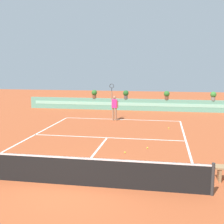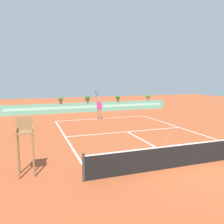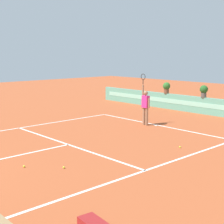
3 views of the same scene
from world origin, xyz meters
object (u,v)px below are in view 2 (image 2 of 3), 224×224
(umpire_chair, at_px, (25,139))
(potted_plant_far_right, at_px, (148,97))
(potted_plant_right, at_px, (118,98))
(potted_plant_centre, at_px, (87,99))
(tennis_ball_by_sideline, at_px, (150,121))
(potted_plant_left, at_px, (61,99))
(tennis_ball_near_baseline, at_px, (166,139))
(tennis_ball_mid_court, at_px, (171,134))
(tennis_player, at_px, (99,108))

(umpire_chair, xyz_separation_m, potted_plant_far_right, (13.22, 15.13, 0.07))
(potted_plant_right, xyz_separation_m, potted_plant_centre, (-3.47, 0.00, 0.00))
(tennis_ball_by_sideline, height_order, potted_plant_left, potted_plant_left)
(potted_plant_far_right, height_order, potted_plant_centre, same)
(tennis_ball_near_baseline, xyz_separation_m, potted_plant_far_right, (5.64, 12.62, 1.38))
(potted_plant_left, bearing_deg, tennis_ball_mid_court, -65.63)
(tennis_ball_near_baseline, bearing_deg, potted_plant_left, 109.17)
(potted_plant_far_right, height_order, potted_plant_left, same)
(tennis_player, distance_m, tennis_ball_mid_court, 7.37)
(tennis_player, height_order, potted_plant_right, tennis_player)
(tennis_ball_by_sideline, bearing_deg, potted_plant_centre, 116.69)
(potted_plant_far_right, distance_m, potted_plant_right, 3.76)
(potted_plant_right, relative_size, potted_plant_centre, 1.00)
(potted_plant_centre, bearing_deg, potted_plant_left, 180.00)
(umpire_chair, height_order, potted_plant_right, umpire_chair)
(potted_plant_far_right, bearing_deg, tennis_ball_by_sideline, -117.30)
(potted_plant_right, bearing_deg, tennis_ball_by_sideline, -89.19)
(umpire_chair, bearing_deg, tennis_ball_near_baseline, 18.32)
(tennis_ball_near_baseline, relative_size, potted_plant_left, 0.09)
(tennis_ball_near_baseline, relative_size, tennis_ball_by_sideline, 1.00)
(umpire_chair, relative_size, potted_plant_centre, 2.96)
(tennis_ball_by_sideline, bearing_deg, umpire_chair, -139.97)
(umpire_chair, distance_m, potted_plant_left, 15.46)
(tennis_player, distance_m, potted_plant_centre, 4.97)
(umpire_chair, relative_size, tennis_player, 0.83)
(tennis_ball_near_baseline, distance_m, potted_plant_left, 13.43)
(umpire_chair, distance_m, tennis_ball_mid_court, 9.25)
(umpire_chair, bearing_deg, potted_plant_centre, 68.40)
(umpire_chair, distance_m, potted_plant_right, 17.84)
(tennis_player, distance_m, potted_plant_left, 5.61)
(tennis_ball_mid_court, height_order, potted_plant_right, potted_plant_right)
(tennis_ball_by_sideline, xyz_separation_m, potted_plant_far_right, (3.66, 7.10, 1.38))
(tennis_ball_near_baseline, relative_size, potted_plant_right, 0.09)
(potted_plant_right, bearing_deg, potted_plant_centre, 180.00)
(umpire_chair, distance_m, tennis_player, 11.73)
(potted_plant_far_right, distance_m, potted_plant_centre, 7.23)
(tennis_ball_near_baseline, bearing_deg, potted_plant_centre, 97.19)
(potted_plant_right, bearing_deg, potted_plant_far_right, 0.00)
(tennis_ball_mid_court, xyz_separation_m, potted_plant_left, (-5.32, 11.74, 1.38))
(umpire_chair, height_order, tennis_ball_by_sideline, umpire_chair)
(potted_plant_right, bearing_deg, tennis_player, -126.34)
(umpire_chair, distance_m, tennis_ball_near_baseline, 8.09)
(tennis_player, relative_size, tennis_ball_by_sideline, 38.01)
(umpire_chair, distance_m, tennis_ball_by_sideline, 12.55)
(potted_plant_left, xyz_separation_m, potted_plant_right, (6.26, 0.00, 0.00))
(tennis_player, bearing_deg, tennis_ball_mid_court, -68.36)
(tennis_player, relative_size, potted_plant_left, 3.57)
(tennis_ball_by_sideline, distance_m, potted_plant_far_right, 8.11)
(potted_plant_centre, bearing_deg, tennis_ball_near_baseline, -82.81)
(umpire_chair, xyz_separation_m, tennis_ball_near_baseline, (7.58, 2.51, -1.31))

